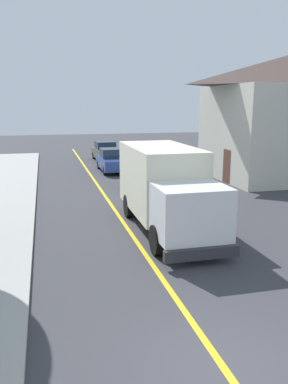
# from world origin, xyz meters

# --- Properties ---
(ground_plane) EXTENTS (120.00, 120.00, 0.00)m
(ground_plane) POSITION_xyz_m (0.00, 0.00, 0.00)
(ground_plane) COLOR #38383D
(centre_line_yellow) EXTENTS (0.16, 56.00, 0.01)m
(centre_line_yellow) POSITION_xyz_m (0.00, 10.00, 0.00)
(centre_line_yellow) COLOR gold
(centre_line_yellow) RESTS_ON ground
(box_truck) EXTENTS (2.46, 7.20, 3.20)m
(box_truck) POSITION_xyz_m (1.43, 8.38, 1.77)
(box_truck) COLOR #F2EDCC
(box_truck) RESTS_ON ground
(parked_car_near) EXTENTS (1.99, 4.48, 1.67)m
(parked_car_near) POSITION_xyz_m (2.39, 15.37, 0.79)
(parked_car_near) COLOR silver
(parked_car_near) RESTS_ON ground
(parked_car_mid) EXTENTS (1.84, 4.42, 1.67)m
(parked_car_mid) POSITION_xyz_m (1.75, 22.39, 0.79)
(parked_car_mid) COLOR #2D4793
(parked_car_mid) RESTS_ON ground
(parked_car_far) EXTENTS (2.00, 4.48, 1.67)m
(parked_car_far) POSITION_xyz_m (2.13, 28.07, 0.79)
(parked_car_far) COLOR #4C564C
(parked_car_far) RESTS_ON ground
(house_across_street) EXTENTS (10.09, 8.28, 7.93)m
(house_across_street) POSITION_xyz_m (12.51, 17.29, 4.11)
(house_across_street) COLOR beige
(house_across_street) RESTS_ON ground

